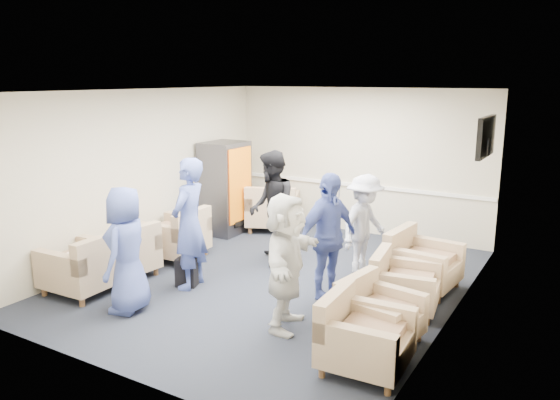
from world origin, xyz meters
The scene contains 25 objects.
floor centered at (0.00, 0.00, 0.00)m, with size 6.00×6.00×0.00m, color black.
ceiling centered at (0.00, 0.00, 2.70)m, with size 6.00×6.00×0.00m, color white.
back_wall centered at (0.00, 3.00, 1.35)m, with size 5.00×0.02×2.70m, color beige.
front_wall centered at (0.00, -3.00, 1.35)m, with size 5.00×0.02×2.70m, color beige.
left_wall centered at (-2.50, 0.00, 1.35)m, with size 0.02×6.00×2.70m, color beige.
right_wall centered at (2.50, 0.00, 1.35)m, with size 0.02×6.00×2.70m, color beige.
chair_rail centered at (0.00, 2.98, 0.90)m, with size 4.98×0.04×0.06m, color white.
tv centered at (2.44, 1.80, 2.05)m, with size 0.10×1.00×0.58m.
armchair_left_near centered at (-1.96, -1.71, 0.36)m, with size 0.92×0.92×0.71m.
armchair_left_mid centered at (-1.96, -1.04, 0.35)m, with size 0.96×0.96×0.69m.
armchair_left_far centered at (-1.87, 0.04, 0.35)m, with size 0.93×0.93×0.71m.
armchair_right_near centered at (2.02, -1.67, 0.33)m, with size 0.86×0.86×0.66m.
armchair_right_midnear centered at (1.94, -1.04, 0.31)m, with size 0.88×0.88×0.61m.
armchair_right_midfar centered at (1.90, -0.07, 0.31)m, with size 0.89×0.89×0.63m.
armchair_right_far centered at (1.88, 0.77, 0.35)m, with size 0.95×0.95×0.69m.
armchair_corner centered at (-1.42, 2.27, 0.38)m, with size 1.25×1.25×0.76m.
vending_machine centered at (-2.09, 1.67, 0.86)m, with size 0.70×0.81×1.72m.
backpack centered at (-0.95, -0.82, 0.25)m, with size 0.33×0.28×0.48m.
pillow centered at (-1.97, -1.71, 0.53)m, with size 0.43×0.32×0.12m, color white.
person_front_left centered at (-1.04, -1.82, 0.79)m, with size 0.78×0.51×1.59m, color #4455A3.
person_mid_left centered at (-0.89, -0.81, 0.91)m, with size 0.67×0.44×1.83m, color #4455A3.
person_back_left centered at (-0.42, 0.60, 0.90)m, with size 0.87×0.68×1.79m, color black.
person_back_right centered at (0.99, 0.93, 0.75)m, with size 0.97×0.56×1.50m, color white.
person_mid_right centered at (0.94, -0.22, 0.85)m, with size 1.00×0.41×1.70m, color #4455A3.
person_front_right centered at (0.90, -1.24, 0.81)m, with size 1.50×0.48×1.61m, color silver.
Camera 1 is at (3.88, -6.39, 2.88)m, focal length 35.00 mm.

